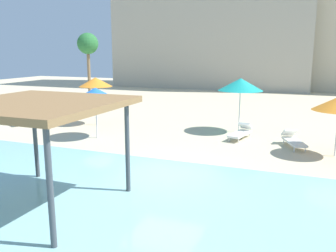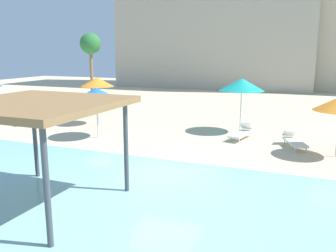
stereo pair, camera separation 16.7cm
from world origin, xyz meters
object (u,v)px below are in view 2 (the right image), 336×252
at_px(shade_pavilion, 36,108).
at_px(palm_tree_1, 90,45).
at_px(beach_umbrella_orange_3, 97,82).
at_px(lounge_chair_2, 34,118).
at_px(beach_umbrella_blue_0, 96,94).
at_px(lounge_chair_1, 294,140).
at_px(lounge_chair_3, 242,132).
at_px(beach_umbrella_teal_1, 242,85).

distance_m(shade_pavilion, palm_tree_1, 24.13).
bearing_deg(palm_tree_1, beach_umbrella_orange_3, -54.52).
bearing_deg(palm_tree_1, shade_pavilion, -59.39).
bearing_deg(lounge_chair_2, shade_pavilion, 70.34).
height_order(beach_umbrella_blue_0, lounge_chair_1, beach_umbrella_blue_0).
bearing_deg(shade_pavilion, beach_umbrella_blue_0, 112.11).
relative_size(lounge_chair_3, palm_tree_1, 0.33).
xyz_separation_m(beach_umbrella_teal_1, lounge_chair_3, (0.38, -1.41, -2.23)).
bearing_deg(palm_tree_1, lounge_chair_3, -33.82).
height_order(beach_umbrella_blue_0, palm_tree_1, palm_tree_1).
bearing_deg(lounge_chair_1, beach_umbrella_orange_3, -116.83).
distance_m(beach_umbrella_blue_0, beach_umbrella_teal_1, 7.50).
height_order(lounge_chair_2, lounge_chair_3, same).
height_order(shade_pavilion, lounge_chair_2, shade_pavilion).
xyz_separation_m(beach_umbrella_teal_1, beach_umbrella_orange_3, (-8.18, -1.10, -0.04)).
distance_m(lounge_chair_1, lounge_chair_2, 14.73).
height_order(lounge_chair_2, palm_tree_1, palm_tree_1).
height_order(beach_umbrella_blue_0, beach_umbrella_teal_1, beach_umbrella_teal_1).
relative_size(beach_umbrella_teal_1, lounge_chair_1, 1.46).
height_order(shade_pavilion, beach_umbrella_blue_0, shade_pavilion).
bearing_deg(beach_umbrella_orange_3, lounge_chair_1, -5.33).
relative_size(beach_umbrella_orange_3, lounge_chair_2, 1.42).
distance_m(shade_pavilion, beach_umbrella_blue_0, 8.08).
xyz_separation_m(beach_umbrella_blue_0, beach_umbrella_orange_3, (-1.81, 2.85, 0.29)).
xyz_separation_m(beach_umbrella_teal_1, lounge_chair_2, (-11.86, -2.40, -2.23)).
xyz_separation_m(lounge_chair_1, lounge_chair_3, (-2.49, 0.72, 0.00)).
bearing_deg(shade_pavilion, palm_tree_1, 120.61).
bearing_deg(lounge_chair_1, beach_umbrella_blue_0, -100.34).
bearing_deg(lounge_chair_2, lounge_chair_3, 121.56).
distance_m(beach_umbrella_teal_1, palm_tree_1, 18.27).
xyz_separation_m(lounge_chair_2, lounge_chair_3, (12.24, 0.99, 0.00)).
height_order(shade_pavilion, beach_umbrella_teal_1, shade_pavilion).
xyz_separation_m(beach_umbrella_blue_0, beach_umbrella_teal_1, (6.36, 3.95, 0.33)).
bearing_deg(beach_umbrella_teal_1, lounge_chair_1, -36.68).
bearing_deg(beach_umbrella_teal_1, beach_umbrella_orange_3, -172.32).
bearing_deg(lounge_chair_2, palm_tree_1, -135.42).
relative_size(beach_umbrella_blue_0, beach_umbrella_teal_1, 0.88).
xyz_separation_m(beach_umbrella_orange_3, lounge_chair_1, (11.04, -1.03, -2.19)).
bearing_deg(beach_umbrella_orange_3, lounge_chair_3, -2.08).
bearing_deg(beach_umbrella_teal_1, shade_pavilion, -106.25).
bearing_deg(lounge_chair_3, palm_tree_1, -112.20).
xyz_separation_m(lounge_chair_1, palm_tree_1, (-18.44, 11.41, 4.50)).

